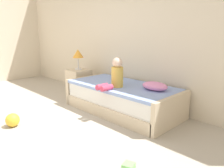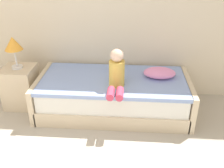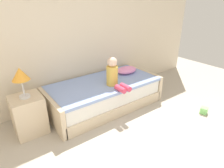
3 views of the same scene
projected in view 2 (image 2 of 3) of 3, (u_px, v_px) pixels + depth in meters
name	position (u px, v px, depth m)	size (l,w,h in m)	color
bed	(113.00, 95.00, 3.68)	(2.11, 1.00, 0.50)	beige
nightstand	(21.00, 87.00, 3.78)	(0.44, 0.44, 0.60)	beige
table_lamp	(13.00, 45.00, 3.48)	(0.24, 0.24, 0.45)	silver
child_figure	(117.00, 72.00, 3.26)	(0.20, 0.51, 0.50)	gold
pillow	(159.00, 73.00, 3.57)	(0.44, 0.30, 0.13)	#EA8CC6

